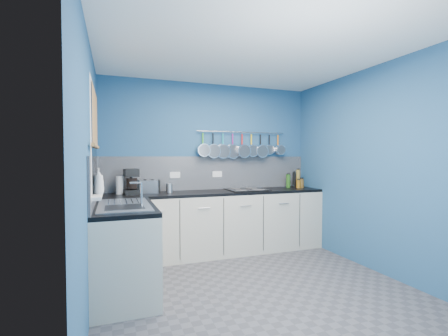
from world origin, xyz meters
TOP-DOWN VIEW (x-y plane):
  - floor at (0.00, 0.00)m, footprint 3.20×3.00m
  - ceiling at (0.00, 0.00)m, footprint 3.20×3.00m
  - wall_back at (0.00, 1.51)m, footprint 3.20×0.02m
  - wall_front at (0.00, -1.51)m, footprint 3.20×0.02m
  - wall_left at (-1.61, 0.00)m, footprint 0.02×3.00m
  - wall_right at (1.61, 0.00)m, footprint 0.02×3.00m
  - backsplash_back at (0.00, 1.49)m, footprint 3.20×0.02m
  - backsplash_left at (-1.59, 0.60)m, footprint 0.02×1.80m
  - cabinet_run_back at (0.00, 1.20)m, footprint 3.20×0.60m
  - worktop_back at (0.00, 1.20)m, footprint 3.20×0.60m
  - cabinet_run_left at (-1.30, 0.30)m, footprint 0.60×1.20m
  - worktop_left at (-1.30, 0.30)m, footprint 0.60×1.20m
  - window_frame at (-1.58, 0.30)m, footprint 0.01×1.00m
  - window_glass at (-1.57, 0.30)m, footprint 0.01×0.90m
  - bamboo_blind at (-1.56, 0.30)m, footprint 0.01×0.90m
  - window_sill at (-1.55, 0.30)m, footprint 0.10×0.98m
  - sink_unit at (-1.30, 0.30)m, footprint 0.50×0.95m
  - mixer_tap at (-1.14, 0.12)m, footprint 0.12×0.08m
  - socket_left at (-0.55, 1.48)m, footprint 0.15×0.01m
  - socket_right at (0.10, 1.48)m, footprint 0.15×0.01m
  - pot_rail at (0.50, 1.45)m, footprint 1.45×0.02m
  - soap_bottle_a at (-1.53, 0.08)m, footprint 0.09×0.09m
  - soap_bottle_b at (-1.53, 0.16)m, footprint 0.09×0.09m
  - paper_towel at (-1.32, 1.31)m, footprint 0.11×0.11m
  - coffee_maker at (-1.17, 1.24)m, footprint 0.22×0.24m
  - toaster at (-0.95, 1.31)m, footprint 0.30×0.22m
  - canister at (-0.67, 1.26)m, footprint 0.10×0.10m
  - hob at (0.47, 1.21)m, footprint 0.57×0.50m
  - pan_0 at (-0.13, 1.44)m, footprint 0.19×0.10m
  - pan_1 at (0.02, 1.44)m, footprint 0.22×0.07m
  - pan_2 at (0.18, 1.44)m, footprint 0.22×0.07m
  - pan_3 at (0.34, 1.44)m, footprint 0.22×0.05m
  - pan_4 at (0.50, 1.44)m, footprint 0.21×0.12m
  - pan_5 at (0.66, 1.44)m, footprint 0.20×0.10m
  - pan_6 at (0.82, 1.44)m, footprint 0.21×0.11m
  - pan_7 at (0.98, 1.44)m, footprint 0.16×0.05m
  - pan_8 at (1.14, 1.44)m, footprint 0.17×0.13m
  - condiment_0 at (1.44, 1.31)m, footprint 0.06×0.06m
  - condiment_1 at (1.37, 1.32)m, footprint 0.05×0.05m
  - condiment_2 at (1.27, 1.34)m, footprint 0.07×0.07m
  - condiment_3 at (1.44, 1.21)m, footprint 0.07×0.07m
  - condiment_4 at (1.38, 1.21)m, footprint 0.07×0.07m

SIDE VIEW (x-z plane):
  - floor at x=0.00m, z-range -0.02..0.00m
  - cabinet_run_back at x=0.00m, z-range 0.00..0.86m
  - cabinet_run_left at x=-1.30m, z-range 0.00..0.86m
  - worktop_back at x=0.00m, z-range 0.86..0.90m
  - worktop_left at x=-1.30m, z-range 0.86..0.90m
  - sink_unit at x=-1.30m, z-range 0.90..0.91m
  - hob at x=0.47m, z-range 0.90..0.91m
  - condiment_4 at x=1.38m, z-range 0.90..1.03m
  - canister at x=-0.67m, z-range 0.90..1.03m
  - condiment_3 at x=1.44m, z-range 0.90..1.04m
  - toaster at x=-0.95m, z-range 0.90..1.08m
  - condiment_2 at x=1.27m, z-range 0.90..1.11m
  - paper_towel at x=-1.32m, z-range 0.90..1.14m
  - condiment_1 at x=1.37m, z-range 0.90..1.14m
  - mixer_tap at x=-1.14m, z-range 0.90..1.16m
  - window_sill at x=-1.55m, z-range 1.02..1.05m
  - condiment_0 at x=1.44m, z-range 0.90..1.18m
  - coffee_maker at x=-1.17m, z-range 0.90..1.24m
  - socket_left at x=-0.55m, z-range 1.09..1.18m
  - socket_right at x=0.10m, z-range 1.09..1.18m
  - soap_bottle_b at x=-1.53m, z-range 1.05..1.22m
  - backsplash_back at x=0.00m, z-range 0.90..1.40m
  - backsplash_left at x=-1.59m, z-range 0.90..1.40m
  - soap_bottle_a at x=-1.53m, z-range 1.05..1.29m
  - wall_back at x=0.00m, z-range 0.00..2.50m
  - wall_front at x=0.00m, z-range 0.00..2.50m
  - wall_left at x=-1.61m, z-range 0.00..2.50m
  - wall_right at x=1.61m, z-range 0.00..2.50m
  - window_glass at x=-1.57m, z-range 1.05..2.05m
  - window_frame at x=-1.58m, z-range 1.00..2.10m
  - pan_3 at x=0.34m, z-range 1.37..1.78m
  - pan_2 at x=0.18m, z-range 1.37..1.78m
  - pan_1 at x=0.02m, z-range 1.37..1.78m
  - pan_4 at x=0.50m, z-range 1.38..1.78m
  - pan_6 at x=0.82m, z-range 1.38..1.78m
  - pan_5 at x=0.66m, z-range 1.39..1.78m
  - pan_0 at x=-0.13m, z-range 1.40..1.78m
  - pan_8 at x=1.14m, z-range 1.42..1.78m
  - pan_7 at x=0.98m, z-range 1.43..1.78m
  - bamboo_blind at x=-1.56m, z-range 1.50..2.05m
  - pot_rail at x=0.50m, z-range 1.77..1.79m
  - ceiling at x=0.00m, z-range 2.50..2.52m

